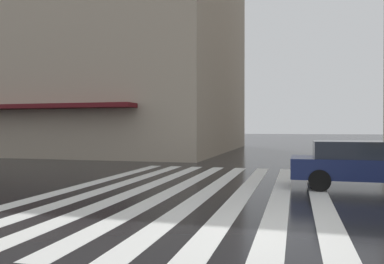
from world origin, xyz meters
name	(u,v)px	position (x,y,z in m)	size (l,w,h in m)	color
ground_plane	(260,231)	(0.00, 0.00, 0.00)	(220.00, 220.00, 0.00)	black
zebra_crossing	(192,190)	(4.00, 2.29, 0.00)	(13.00, 7.50, 0.01)	silver
haussmann_block_mid	(98,18)	(22.15, 15.20, 10.86)	(20.50, 21.75, 22.18)	tan
car_navy	(361,163)	(5.50, -2.46, 0.76)	(1.85, 4.10, 1.41)	navy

